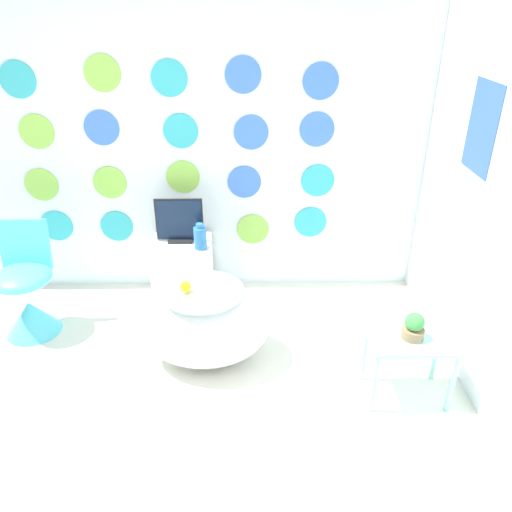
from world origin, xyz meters
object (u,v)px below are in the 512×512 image
at_px(chair, 28,298).
at_px(tv, 180,222).
at_px(potted_plant_left, 414,327).
at_px(bathtub, 205,324).
at_px(vase, 200,237).

distance_m(chair, tv, 1.23).
relative_size(chair, potted_plant_left, 4.89).
bearing_deg(chair, bathtub, -14.14).
bearing_deg(potted_plant_left, bathtub, 162.72).
bearing_deg(tv, chair, -157.98).
height_order(chair, tv, tv).
bearing_deg(potted_plant_left, vase, 142.24).
bearing_deg(bathtub, vase, 96.05).
height_order(vase, potted_plant_left, vase).
xyz_separation_m(tv, vase, (0.16, -0.13, -0.07)).
distance_m(bathtub, vase, 0.72).
xyz_separation_m(bathtub, chair, (-1.31, 0.33, 0.00)).
xyz_separation_m(bathtub, potted_plant_left, (1.25, -0.39, 0.24)).
distance_m(vase, potted_plant_left, 1.67).
height_order(chair, potted_plant_left, chair).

